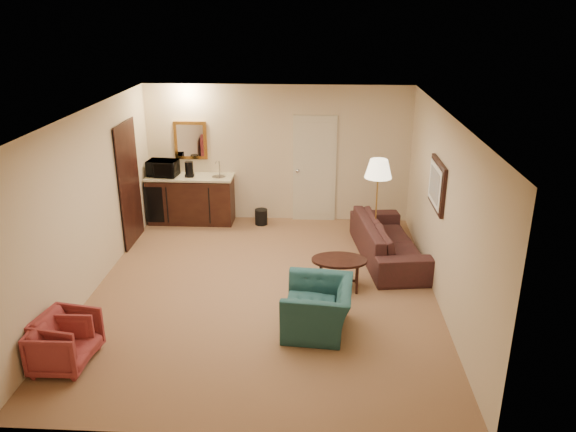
# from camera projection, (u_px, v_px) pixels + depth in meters

# --- Properties ---
(ground) EXTENTS (6.00, 6.00, 0.00)m
(ground) POSITION_uv_depth(u_px,v_px,m) (264.00, 290.00, 8.29)
(ground) COLOR #906749
(ground) RESTS_ON ground
(room_walls) EXTENTS (5.02, 6.01, 2.61)m
(room_walls) POSITION_uv_depth(u_px,v_px,m) (261.00, 164.00, 8.41)
(room_walls) COLOR beige
(room_walls) RESTS_ON ground
(wetbar_cabinet) EXTENTS (1.64, 0.58, 0.92)m
(wetbar_cabinet) POSITION_uv_depth(u_px,v_px,m) (191.00, 199.00, 10.75)
(wetbar_cabinet) COLOR #331A10
(wetbar_cabinet) RESTS_ON ground
(sofa) EXTENTS (0.95, 2.29, 0.87)m
(sofa) POSITION_uv_depth(u_px,v_px,m) (389.00, 234.00, 9.19)
(sofa) COLOR black
(sofa) RESTS_ON ground
(teal_armchair) EXTENTS (0.72, 1.03, 0.86)m
(teal_armchair) POSITION_uv_depth(u_px,v_px,m) (318.00, 300.00, 7.16)
(teal_armchair) COLOR #224F55
(teal_armchair) RESTS_ON ground
(rose_chair_near) EXTENTS (0.57, 0.61, 0.62)m
(rose_chair_near) POSITION_uv_depth(u_px,v_px,m) (60.00, 345.00, 6.42)
(rose_chair_near) COLOR #933730
(rose_chair_near) RESTS_ON ground
(rose_chair_far) EXTENTS (0.68, 0.71, 0.64)m
(rose_chair_far) POSITION_uv_depth(u_px,v_px,m) (67.00, 335.00, 6.59)
(rose_chair_far) COLOR #933730
(rose_chair_far) RESTS_ON ground
(coffee_table) EXTENTS (0.84, 0.59, 0.47)m
(coffee_table) POSITION_uv_depth(u_px,v_px,m) (339.00, 273.00, 8.29)
(coffee_table) COLOR black
(coffee_table) RESTS_ON ground
(floor_lamp) EXTENTS (0.46, 0.46, 1.65)m
(floor_lamp) POSITION_uv_depth(u_px,v_px,m) (376.00, 208.00, 9.22)
(floor_lamp) COLOR #B2873B
(floor_lamp) RESTS_ON ground
(waste_bin) EXTENTS (0.28, 0.28, 0.30)m
(waste_bin) POSITION_uv_depth(u_px,v_px,m) (261.00, 217.00, 10.73)
(waste_bin) COLOR black
(waste_bin) RESTS_ON ground
(microwave) EXTENTS (0.58, 0.35, 0.37)m
(microwave) POSITION_uv_depth(u_px,v_px,m) (163.00, 166.00, 10.53)
(microwave) COLOR black
(microwave) RESTS_ON wetbar_cabinet
(coffee_maker) EXTENTS (0.19, 0.19, 0.29)m
(coffee_maker) POSITION_uv_depth(u_px,v_px,m) (189.00, 169.00, 10.50)
(coffee_maker) COLOR black
(coffee_maker) RESTS_ON wetbar_cabinet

